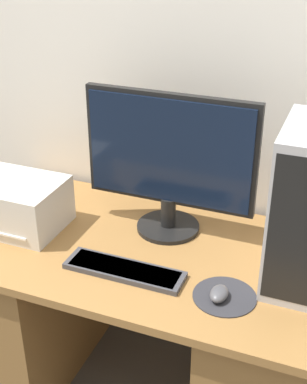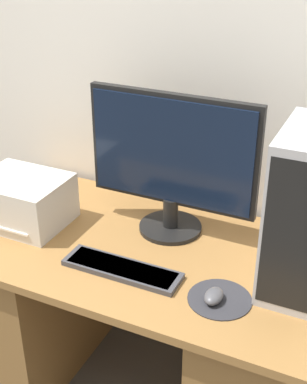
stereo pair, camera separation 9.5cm
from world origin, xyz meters
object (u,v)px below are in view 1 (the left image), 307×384
(keyboard, at_px, (124,270))
(printer, at_px, (18,204))
(computer_tower, at_px, (306,207))
(mouse, at_px, (219,294))
(monitor, at_px, (169,159))

(keyboard, height_order, printer, printer)
(printer, bearing_deg, computer_tower, 3.22)
(mouse, distance_m, computer_tower, 0.37)
(computer_tower, bearing_deg, monitor, 165.27)
(keyboard, bearing_deg, monitor, 83.07)
(monitor, xyz_separation_m, printer, (-0.52, -0.18, -0.19))
(computer_tower, height_order, printer, computer_tower)
(computer_tower, relative_size, printer, 1.59)
(computer_tower, xyz_separation_m, printer, (-1.01, -0.06, -0.17))
(mouse, bearing_deg, printer, 169.74)
(keyboard, xyz_separation_m, mouse, (0.32, -0.02, 0.01))
(keyboard, distance_m, printer, 0.51)
(keyboard, relative_size, mouse, 4.81)
(mouse, xyz_separation_m, computer_tower, (0.20, 0.20, 0.24))
(monitor, relative_size, keyboard, 1.55)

